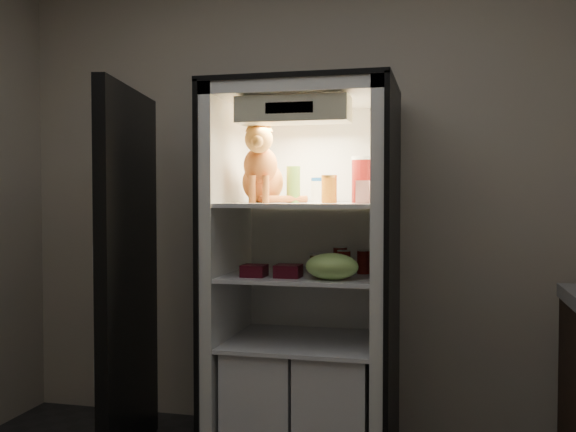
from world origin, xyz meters
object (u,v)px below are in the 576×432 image
Objects in this scene: mayo_tub at (320,190)px; cream_carton at (363,192)px; tabby_cat at (262,172)px; soda_can_c at (344,263)px; parmesan_shaker at (293,185)px; soda_can_a at (340,260)px; soda_can_b at (363,262)px; berry_box_right at (288,271)px; condiment_jar at (317,263)px; refrigerator at (306,301)px; grape_bag at (332,266)px; berry_box_left at (254,271)px; salsa_jar at (329,189)px; pepper_jar at (365,180)px.

mayo_tub is 0.39m from cream_carton.
soda_can_c is (0.42, -0.02, -0.44)m from tabby_cat.
parmesan_shaker is 1.42× the size of mayo_tub.
soda_can_b is at bearing -8.37° from soda_can_a.
berry_box_right is (-0.24, -0.14, -0.03)m from soda_can_c.
condiment_jar is at bearing 13.63° from parmesan_shaker.
refrigerator is 0.38m from grape_bag.
condiment_jar is 0.86× the size of berry_box_left.
berry_box_left is (-0.26, -0.23, -0.02)m from condiment_jar.
soda_can_a is (0.39, 0.07, -0.44)m from tabby_cat.
salsa_jar is at bearing -125.08° from soda_can_a.
salsa_jar is 1.21× the size of berry_box_left.
tabby_cat is 2.26× the size of parmesan_shaker.
soda_can_b is (0.24, -0.12, -0.36)m from mayo_tub.
salsa_jar is 1.13× the size of soda_can_c.
cream_carton is at bearing -35.15° from salsa_jar.
parmesan_shaker is 1.40× the size of soda_can_a.
cream_carton is 0.89× the size of berry_box_right.
soda_can_c is (0.21, -0.08, 0.21)m from refrigerator.
salsa_jar reaches higher than soda_can_b.
soda_can_a reaches higher than berry_box_left.
soda_can_c is (0.15, -0.19, -0.35)m from mayo_tub.
mayo_tub reaches higher than berry_box_left.
tabby_cat reaches higher than berry_box_left.
tabby_cat reaches higher than berry_box_right.
condiment_jar is (-0.23, -0.00, -0.01)m from soda_can_b.
soda_can_a is 0.12m from soda_can_b.
soda_can_c is at bearing 135.98° from cream_carton.
salsa_jar is 0.40m from soda_can_b.
refrigerator is 0.58m from mayo_tub.
pepper_jar is (0.17, 0.09, 0.05)m from salsa_jar.
condiment_jar is at bearing -179.89° from soda_can_b.
soda_can_a reaches higher than grape_bag.
soda_can_c is (0.08, -0.03, -0.36)m from salsa_jar.
salsa_jar is at bearing 29.06° from berry_box_left.
soda_can_a is (-0.14, 0.19, -0.34)m from cream_carton.
soda_can_a is at bearing 4.03° from refrigerator.
tabby_cat is 4.25× the size of condiment_jar.
berry_box_left is at bearing -125.59° from parmesan_shaker.
pepper_jar reaches higher than mayo_tub.
pepper_jar is 0.42m from soda_can_a.
soda_can_b is (-0.00, -0.05, -0.41)m from pepper_jar.
soda_can_c reaches higher than condiment_jar.
tabby_cat is 3.21× the size of mayo_tub.
refrigerator reaches higher than salsa_jar.
salsa_jar is 0.54m from berry_box_left.
pepper_jar reaches higher than salsa_jar.
grape_bag is (-0.11, -0.25, 0.00)m from soda_can_b.
soda_can_b is at bearing -25.69° from mayo_tub.
pepper_jar is at bearing 54.12° from soda_can_c.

